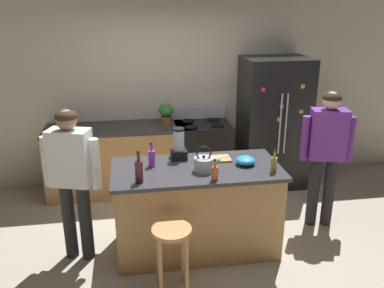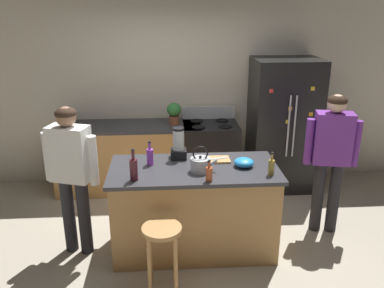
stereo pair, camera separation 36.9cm
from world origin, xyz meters
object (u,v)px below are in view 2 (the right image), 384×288
at_px(bar_stool, 162,242).
at_px(potted_plant, 174,112).
at_px(stove_range, 210,155).
at_px(bottle_soda, 150,156).
at_px(kitchen_island, 194,208).
at_px(cutting_board, 216,160).
at_px(person_by_island_left, 71,168).
at_px(chef_knife, 218,158).
at_px(mixing_bowl, 244,162).
at_px(bottle_cooking_sauce, 209,174).
at_px(refrigerator, 283,125).
at_px(blender_appliance, 178,146).
at_px(tea_kettle, 200,164).
at_px(bottle_wine, 134,169).
at_px(bottle_vinegar, 271,167).
at_px(person_by_sink_right, 331,152).

distance_m(bar_stool, potted_plant, 2.31).
height_order(stove_range, bottle_soda, bottle_soda).
distance_m(kitchen_island, cutting_board, 0.57).
xyz_separation_m(person_by_island_left, chef_knife, (1.51, 0.15, -0.00)).
bearing_deg(mixing_bowl, bottle_cooking_sauce, -140.13).
distance_m(bar_stool, cutting_board, 1.12).
bearing_deg(refrigerator, blender_appliance, -140.92).
bearing_deg(bottle_soda, bar_stool, -81.77).
xyz_separation_m(mixing_bowl, tea_kettle, (-0.46, -0.09, 0.03)).
bearing_deg(stove_range, bottle_wine, -117.60).
xyz_separation_m(bottle_cooking_sauce, bottle_soda, (-0.57, 0.45, 0.02)).
distance_m(bar_stool, bottle_soda, 0.95).
bearing_deg(bottle_vinegar, mixing_bowl, 135.67).
bearing_deg(mixing_bowl, tea_kettle, -168.99).
bearing_deg(potted_plant, bar_stool, -94.57).
relative_size(kitchen_island, cutting_board, 5.79).
xyz_separation_m(bar_stool, blender_appliance, (0.19, 0.95, 0.58)).
height_order(person_by_island_left, bar_stool, person_by_island_left).
height_order(bar_stool, potted_plant, potted_plant).
height_order(bottle_cooking_sauce, bottle_soda, bottle_soda).
xyz_separation_m(stove_range, mixing_bowl, (0.17, -1.53, 0.51)).
relative_size(stove_range, bottle_soda, 4.42).
height_order(bottle_vinegar, bottle_soda, bottle_soda).
distance_m(person_by_sink_right, bottle_vinegar, 0.94).
bearing_deg(bottle_soda, person_by_island_left, -173.75).
height_order(bottle_soda, mixing_bowl, bottle_soda).
bearing_deg(bottle_cooking_sauce, person_by_island_left, 164.98).
bearing_deg(bottle_soda, refrigerator, 37.47).
relative_size(refrigerator, potted_plant, 6.14).
distance_m(bottle_wine, mixing_bowl, 1.14).
bearing_deg(person_by_island_left, tea_kettle, -5.37).
distance_m(bar_stool, blender_appliance, 1.12).
bearing_deg(refrigerator, potted_plant, 178.11).
height_order(stove_range, bottle_cooking_sauce, bottle_cooking_sauce).
xyz_separation_m(stove_range, chef_knife, (-0.08, -1.35, 0.49)).
distance_m(person_by_sink_right, bottle_soda, 2.00).
height_order(bar_stool, bottle_soda, bottle_soda).
bearing_deg(refrigerator, bottle_cooking_sauce, -124.04).
bearing_deg(bar_stool, person_by_island_left, 142.45).
relative_size(kitchen_island, person_by_island_left, 1.08).
bearing_deg(tea_kettle, refrigerator, 50.79).
distance_m(kitchen_island, bar_stool, 0.75).
height_order(potted_plant, tea_kettle, potted_plant).
height_order(bottle_vinegar, cutting_board, bottle_vinegar).
bearing_deg(chef_knife, refrigerator, 34.59).
height_order(kitchen_island, stove_range, stove_range).
bearing_deg(cutting_board, kitchen_island, -144.53).
distance_m(bottle_wine, bottle_soda, 0.40).
bearing_deg(bottle_cooking_sauce, bar_stool, -144.02).
height_order(bottle_wine, chef_knife, bottle_wine).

